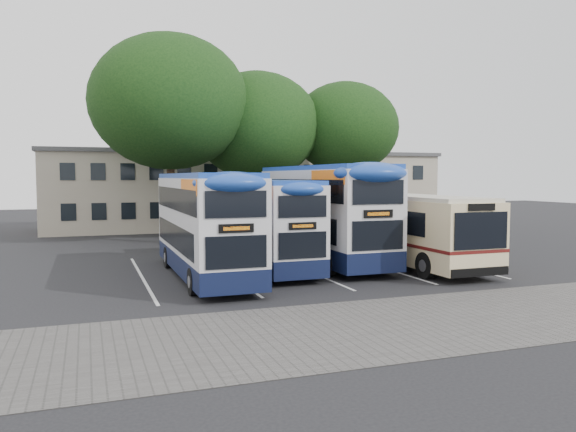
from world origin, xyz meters
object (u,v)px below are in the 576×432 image
Objects in this scene: bus_dd_left at (204,220)px; bus_single at (403,225)px; tree_mid at (257,126)px; tree_right at (345,128)px; bus_dd_mid at (264,220)px; tree_left at (170,102)px; lamp_post at (349,164)px; bus_dd_right at (321,209)px.

bus_dd_left is 9.62m from bus_single.
tree_right is (6.30, -0.49, 0.01)m from tree_mid.
tree_mid is 1.04× the size of tree_right.
tree_left is at bearing 103.02° from bus_dd_mid.
lamp_post reaches higher than bus_dd_left.
bus_dd_right is at bearing -91.06° from tree_mid.
bus_dd_mid is at bearing -128.19° from lamp_post.
bus_dd_left reaches higher than bus_single.
tree_mid is at bearing -165.44° from lamp_post.
tree_left is at bearing -166.99° from lamp_post.
bus_dd_left is (-6.38, -13.78, -5.19)m from tree_mid.
tree_right is 1.05× the size of bus_dd_left.
bus_dd_right is (-8.13, -13.58, -2.52)m from lamp_post.
bus_dd_mid is at bearing -105.30° from tree_mid.
tree_left is at bearing 118.87° from bus_dd_right.
bus_dd_mid is at bearing -129.32° from tree_right.
bus_dd_right is (6.17, 2.26, 0.21)m from bus_dd_left.
tree_mid is 6.32m from tree_right.
lamp_post reaches higher than bus_dd_mid.
bus_dd_right is at bearing -120.55° from tree_right.
bus_single is at bearing 2.50° from bus_dd_left.
lamp_post reaches higher than bus_single.
tree_right is 13.76m from bus_dd_right.
tree_right is at bearing 46.35° from bus_dd_left.
tree_right reaches higher than lamp_post.
bus_dd_mid is (-3.36, -12.28, -5.35)m from tree_mid.
tree_left is 1.17× the size of bus_single.
bus_dd_left is 3.38m from bus_dd_mid.
bus_dd_left is (-0.45, -12.64, -6.36)m from tree_left.
tree_mid reaches higher than bus_dd_mid.
bus_dd_right is 1.01× the size of bus_single.
bus_dd_left is (-12.69, -13.30, -5.20)m from tree_right.
bus_dd_mid is at bearing -166.48° from bus_dd_right.
tree_mid is 1.09× the size of bus_dd_left.
tree_mid is 12.56m from bus_dd_right.
tree_right is (-1.62, -2.54, 2.47)m from lamp_post.
bus_dd_mid is (-11.28, -14.34, -2.89)m from lamp_post.
lamp_post is 0.81× the size of bus_dd_right.
bus_dd_mid is 0.87× the size of bus_single.
lamp_post is at bearing 13.01° from tree_left.
tree_left reaches higher than tree_right.
bus_single is at bearing -76.49° from tree_mid.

